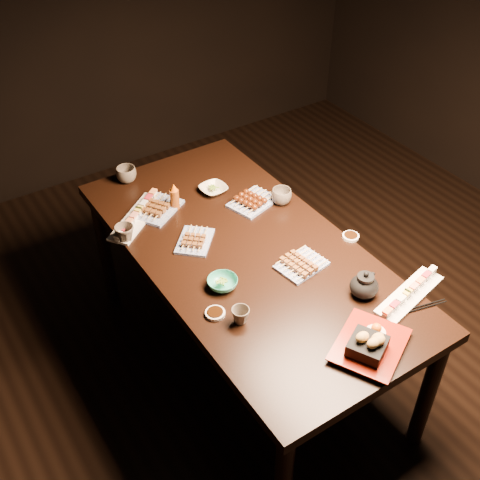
# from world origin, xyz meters

# --- Properties ---
(ground) EXTENTS (5.00, 5.00, 0.00)m
(ground) POSITION_xyz_m (0.00, 0.00, 0.00)
(ground) COLOR black
(ground) RESTS_ON ground
(dining_table) EXTENTS (1.29, 1.96, 0.75)m
(dining_table) POSITION_xyz_m (-0.31, 0.37, 0.38)
(dining_table) COLOR black
(dining_table) RESTS_ON ground
(sushi_platter_near) EXTENTS (0.39, 0.18, 0.05)m
(sushi_platter_near) POSITION_xyz_m (0.09, -0.25, 0.77)
(sushi_platter_near) COLOR white
(sushi_platter_near) RESTS_ON dining_table
(sushi_platter_far) EXTENTS (0.39, 0.33, 0.05)m
(sushi_platter_far) POSITION_xyz_m (-0.63, 0.85, 0.77)
(sushi_platter_far) COLOR white
(sushi_platter_far) RESTS_ON dining_table
(yakitori_plate_center) EXTENTS (0.24, 0.25, 0.05)m
(yakitori_plate_center) POSITION_xyz_m (-0.48, 0.54, 0.78)
(yakitori_plate_center) COLOR #828EB6
(yakitori_plate_center) RESTS_ON dining_table
(yakitori_plate_right) EXTENTS (0.23, 0.18, 0.05)m
(yakitori_plate_right) POSITION_xyz_m (-0.17, 0.14, 0.78)
(yakitori_plate_right) COLOR #828EB6
(yakitori_plate_right) RESTS_ON dining_table
(yakitori_plate_left) EXTENTS (0.29, 0.27, 0.06)m
(yakitori_plate_left) POSITION_xyz_m (-0.51, 0.86, 0.78)
(yakitori_plate_left) COLOR #828EB6
(yakitori_plate_left) RESTS_ON dining_table
(tsukune_plate) EXTENTS (0.27, 0.22, 0.06)m
(tsukune_plate) POSITION_xyz_m (-0.09, 0.65, 0.78)
(tsukune_plate) COLOR #828EB6
(tsukune_plate) RESTS_ON dining_table
(edamame_bowl_green) EXTENTS (0.14, 0.14, 0.04)m
(edamame_bowl_green) POSITION_xyz_m (-0.53, 0.22, 0.77)
(edamame_bowl_green) COLOR teal
(edamame_bowl_green) RESTS_ON dining_table
(edamame_bowl_cream) EXTENTS (0.14, 0.14, 0.03)m
(edamame_bowl_cream) POSITION_xyz_m (-0.20, 0.84, 0.77)
(edamame_bowl_cream) COLOR beige
(edamame_bowl_cream) RESTS_ON dining_table
(tempura_tray) EXTENTS (0.38, 0.35, 0.11)m
(tempura_tray) POSITION_xyz_m (-0.24, -0.37, 0.80)
(tempura_tray) COLOR black
(tempura_tray) RESTS_ON dining_table
(teacup_near_left) EXTENTS (0.08, 0.08, 0.07)m
(teacup_near_left) POSITION_xyz_m (-0.58, 0.01, 0.78)
(teacup_near_left) COLOR brown
(teacup_near_left) RESTS_ON dining_table
(teacup_mid_right) EXTENTS (0.11, 0.11, 0.08)m
(teacup_mid_right) POSITION_xyz_m (0.03, 0.58, 0.79)
(teacup_mid_right) COLOR brown
(teacup_mid_right) RESTS_ON dining_table
(teacup_far_left) EXTENTS (0.10, 0.10, 0.08)m
(teacup_far_left) POSITION_xyz_m (-0.74, 0.73, 0.79)
(teacup_far_left) COLOR brown
(teacup_far_left) RESTS_ON dining_table
(teacup_far_right) EXTENTS (0.13, 0.13, 0.08)m
(teacup_far_right) POSITION_xyz_m (-0.53, 1.18, 0.79)
(teacup_far_right) COLOR brown
(teacup_far_right) RESTS_ON dining_table
(teapot) EXTENTS (0.18, 0.18, 0.12)m
(teapot) POSITION_xyz_m (-0.07, -0.14, 0.81)
(teapot) COLOR black
(teapot) RESTS_ON dining_table
(condiment_bottle) EXTENTS (0.05, 0.05, 0.14)m
(condiment_bottle) POSITION_xyz_m (-0.43, 0.83, 0.82)
(condiment_bottle) COLOR brown
(condiment_bottle) RESTS_ON dining_table
(sauce_dish_west) EXTENTS (0.09, 0.09, 0.01)m
(sauce_dish_west) POSITION_xyz_m (-0.64, 0.10, 0.76)
(sauce_dish_west) COLOR white
(sauce_dish_west) RESTS_ON dining_table
(sauce_dish_east) EXTENTS (0.08, 0.08, 0.01)m
(sauce_dish_east) POSITION_xyz_m (-0.05, 0.65, 0.76)
(sauce_dish_east) COLOR white
(sauce_dish_east) RESTS_ON dining_table
(sauce_dish_se) EXTENTS (0.10, 0.10, 0.01)m
(sauce_dish_se) POSITION_xyz_m (0.14, 0.18, 0.76)
(sauce_dish_se) COLOR white
(sauce_dish_se) RESTS_ON dining_table
(sauce_dish_nw) EXTENTS (0.08, 0.08, 0.01)m
(sauce_dish_nw) POSITION_xyz_m (-0.70, 0.80, 0.76)
(sauce_dish_nw) COLOR white
(sauce_dish_nw) RESTS_ON dining_table
(chopsticks_near) EXTENTS (0.10, 0.23, 0.01)m
(chopsticks_near) POSITION_xyz_m (-0.26, -0.38, 0.75)
(chopsticks_near) COLOR black
(chopsticks_near) RESTS_ON dining_table
(chopsticks_se) EXTENTS (0.23, 0.07, 0.01)m
(chopsticks_se) POSITION_xyz_m (0.08, -0.33, 0.75)
(chopsticks_se) COLOR black
(chopsticks_se) RESTS_ON dining_table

